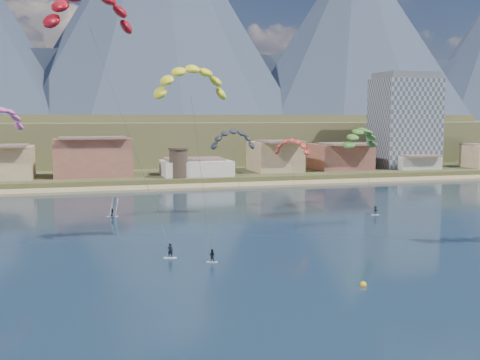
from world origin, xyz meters
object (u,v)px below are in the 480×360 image
object	(u,v)px
kitesurfer_red	(90,5)
windsurfer	(113,211)
watchtower	(179,162)
kitesurfer_green	(361,135)
apartment_tower	(405,121)
buoy	(363,285)
kitesurfer_yellow	(191,78)

from	to	relation	value
kitesurfer_red	windsurfer	distance (m)	40.32
watchtower	kitesurfer_green	world-z (taller)	kitesurfer_green
apartment_tower	kitesurfer_red	world-z (taller)	kitesurfer_red
windsurfer	buoy	distance (m)	60.38
kitesurfer_yellow	buoy	distance (m)	39.33
kitesurfer_yellow	windsurfer	distance (m)	38.18
buoy	apartment_tower	bearing A→B (deg)	57.08
kitesurfer_yellow	watchtower	bearing A→B (deg)	81.76
watchtower	kitesurfer_red	bearing A→B (deg)	-109.96
windsurfer	apartment_tower	bearing A→B (deg)	32.07
kitesurfer_red	kitesurfer_yellow	xyz separation A→B (m)	(13.91, -8.42, -11.23)
kitesurfer_red	buoy	world-z (taller)	kitesurfer_red
kitesurfer_yellow	kitesurfer_red	bearing A→B (deg)	148.82
apartment_tower	windsurfer	size ratio (longest dim) A/B	8.68
apartment_tower	windsurfer	distance (m)	120.66
kitesurfer_green	kitesurfer_yellow	bearing A→B (deg)	-147.18
watchtower	kitesurfer_red	xyz separation A→B (m)	(-25.16, -69.26, 29.71)
watchtower	kitesurfer_yellow	size ratio (longest dim) A/B	0.30
apartment_tower	watchtower	xyz separation A→B (m)	(-80.00, -14.00, -11.45)
watchtower	kitesurfer_yellow	world-z (taller)	kitesurfer_yellow
watchtower	kitesurfer_green	bearing A→B (deg)	-59.38
watchtower	kitesurfer_red	world-z (taller)	kitesurfer_red
kitesurfer_green	windsurfer	distance (m)	53.33
apartment_tower	kitesurfer_green	bearing A→B (deg)	-127.49
kitesurfer_red	buoy	bearing A→B (deg)	-51.30
kitesurfer_red	kitesurfer_green	size ratio (longest dim) A/B	2.19
kitesurfer_red	kitesurfer_green	bearing A→B (deg)	18.30
apartment_tower	windsurfer	world-z (taller)	apartment_tower
kitesurfer_green	buoy	world-z (taller)	kitesurfer_green
kitesurfer_red	kitesurfer_yellow	size ratio (longest dim) A/B	1.45
kitesurfer_red	kitesurfer_green	world-z (taller)	kitesurfer_red
kitesurfer_yellow	windsurfer	bearing A→B (deg)	109.53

